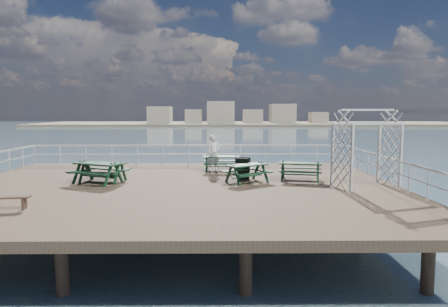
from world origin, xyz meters
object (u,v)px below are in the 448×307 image
flat_bench_far (6,200)px  picnic_table_d (98,168)px  picnic_table_a (103,168)px  person (213,154)px  picnic_table_c (247,169)px  trellis_arbor (366,152)px  picnic_table_e (300,167)px  picnic_table_b (221,160)px

flat_bench_far → picnic_table_d: bearing=66.2°
picnic_table_a → person: bearing=42.4°
flat_bench_far → picnic_table_c: bearing=25.0°
trellis_arbor → flat_bench_far: bearing=177.8°
picnic_table_e → flat_bench_far: bearing=-139.8°
person → flat_bench_far: bearing=-148.5°
picnic_table_e → flat_bench_far: 11.30m
picnic_table_e → person: 4.58m
trellis_arbor → person: trellis_arbor is taller
person → picnic_table_c: bearing=-82.5°
picnic_table_c → trellis_arbor: size_ratio=0.74×
picnic_table_c → picnic_table_d: bearing=147.5°
picnic_table_e → trellis_arbor: (2.30, -1.53, 0.81)m
picnic_table_b → trellis_arbor: (5.74, -4.23, 0.82)m
picnic_table_b → picnic_table_d: bearing=-148.0°
picnic_table_d → flat_bench_far: (-1.42, -4.57, -0.32)m
picnic_table_e → person: size_ratio=1.14×
picnic_table_e → picnic_table_b: bearing=154.9°
picnic_table_e → trellis_arbor: bearing=-20.6°
person → trellis_arbor: bearing=-52.7°
picnic_table_c → person: (-1.48, 2.91, 0.36)m
picnic_table_b → person: person is taller
picnic_table_a → picnic_table_e: bearing=13.7°
picnic_table_a → picnic_table_e: (8.51, 0.27, -0.03)m
trellis_arbor → picnic_table_b: bearing=125.0°
flat_bench_far → trellis_arbor: bearing=9.8°
picnic_table_a → picnic_table_c: size_ratio=0.96×
picnic_table_d → person: (4.80, 3.09, 0.30)m
picnic_table_c → flat_bench_far: 9.05m
picnic_table_a → trellis_arbor: (10.82, -1.26, 0.78)m
picnic_table_c → picnic_table_b: bearing=75.2°
picnic_table_a → trellis_arbor: 10.92m
picnic_table_c → person: bearing=82.9°
picnic_table_b → trellis_arbor: trellis_arbor is taller
picnic_table_c → flat_bench_far: size_ratio=1.58×
picnic_table_c → picnic_table_e: size_ratio=1.09×
trellis_arbor → picnic_table_d: bearing=156.5°
picnic_table_e → flat_bench_far: size_ratio=1.45×
picnic_table_c → trellis_arbor: bearing=-47.5°
picnic_table_b → person: size_ratio=0.97×
picnic_table_b → picnic_table_a: bearing=-150.0°
flat_bench_far → person: (6.22, 7.66, 0.61)m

